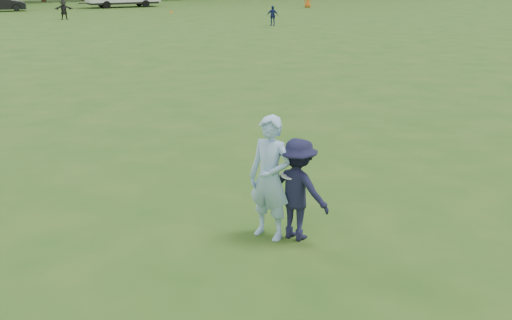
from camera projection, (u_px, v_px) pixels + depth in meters
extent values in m
plane|color=#224D15|center=(271.00, 236.00, 10.30)|extent=(200.00, 200.00, 0.00)
imported|color=#93BEE3|center=(270.00, 178.00, 9.99)|extent=(0.81, 0.92, 2.13)
imported|color=#171833|center=(298.00, 189.00, 10.00)|extent=(1.10, 1.31, 1.76)
imported|color=navy|center=(272.00, 16.00, 46.44)|extent=(0.94, 0.82, 1.51)
imported|color=#292929|center=(64.00, 9.00, 51.83)|extent=(1.63, 0.72, 1.69)
imported|color=black|center=(2.00, 4.00, 61.07)|extent=(4.69, 1.97, 1.51)
cone|color=orange|center=(171.00, 11.00, 59.20)|extent=(0.28, 0.28, 0.30)
cylinder|color=white|center=(289.00, 176.00, 9.88)|extent=(0.28, 0.28, 0.08)
cube|color=black|center=(123.00, 3.00, 67.24)|extent=(7.60, 2.30, 0.25)
cylinder|color=black|center=(107.00, 5.00, 65.25)|extent=(0.80, 0.25, 0.80)
cylinder|color=black|center=(101.00, 4.00, 67.35)|extent=(0.80, 0.25, 0.80)
cylinder|color=black|center=(146.00, 4.00, 67.19)|extent=(0.80, 0.25, 0.80)
cylinder|color=black|center=(139.00, 2.00, 69.30)|extent=(0.80, 0.25, 0.80)
cube|color=#333333|center=(84.00, 3.00, 65.28)|extent=(1.20, 0.15, 0.12)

